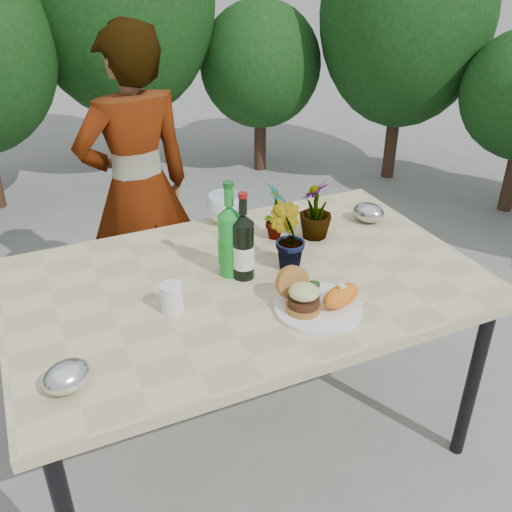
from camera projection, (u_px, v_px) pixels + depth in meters
name	position (u px, v px, depth m)	size (l,w,h in m)	color
ground	(248.00, 433.00, 2.34)	(80.00, 80.00, 0.00)	slate
patio_table	(247.00, 292.00, 1.99)	(1.60, 1.00, 0.75)	#CDBB88
shrub_hedge	(159.00, 58.00, 3.26)	(6.86, 5.05, 2.29)	#382316
dinner_plate	(318.00, 308.00, 1.80)	(0.28, 0.28, 0.01)	white
burger_stack	(301.00, 294.00, 1.77)	(0.11, 0.16, 0.11)	#B7722D
sweet_potato	(341.00, 296.00, 1.79)	(0.15, 0.08, 0.06)	orange
grilled_veg	(309.00, 286.00, 1.87)	(0.08, 0.05, 0.03)	olive
wine_bottle	(243.00, 247.00, 1.92)	(0.08, 0.08, 0.31)	black
sparkling_water	(230.00, 241.00, 1.93)	(0.08, 0.08, 0.34)	#1A932B
plastic_cup	(172.00, 298.00, 1.78)	(0.07, 0.07, 0.10)	white
seedling_left	(275.00, 211.00, 2.16)	(0.12, 0.08, 0.24)	#266021
seedling_mid	(287.00, 237.00, 1.98)	(0.13, 0.11, 0.24)	#2E5F20
seedling_right	(316.00, 209.00, 2.18)	(0.13, 0.13, 0.23)	#2A561D
blue_bowl	(225.00, 208.00, 2.32)	(0.15, 0.15, 0.12)	silver
foil_packet_left	(67.00, 376.00, 1.48)	(0.13, 0.11, 0.08)	silver
foil_packet_right	(369.00, 213.00, 2.33)	(0.13, 0.11, 0.08)	#ACAEB3
person	(138.00, 190.00, 2.64)	(0.55, 0.36, 1.50)	#995F4C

